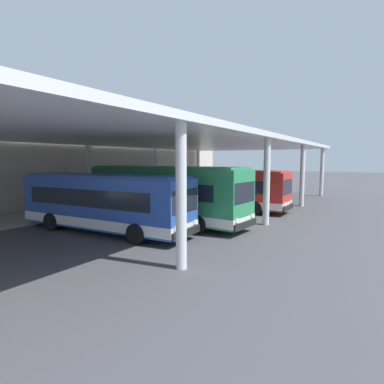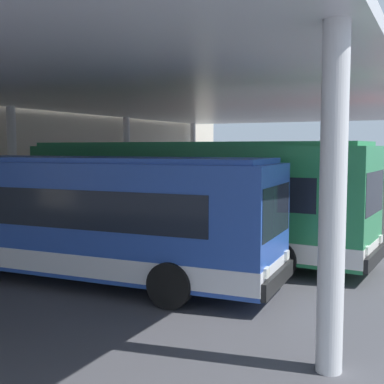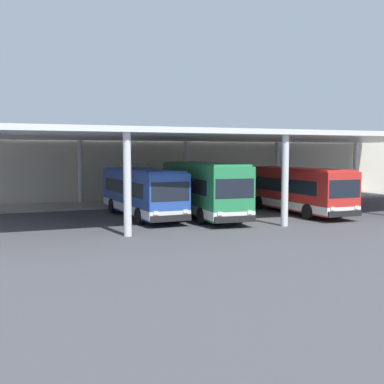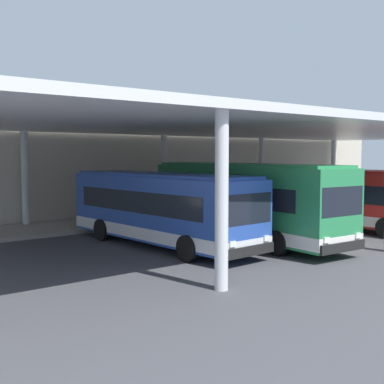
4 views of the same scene
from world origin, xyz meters
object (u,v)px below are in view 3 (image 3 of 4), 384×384
at_px(bench_waiting, 211,194).
at_px(banner_sign, 148,181).
at_px(bus_nearest_bay, 141,192).
at_px(bus_second_bay, 202,189).
at_px(bus_middle_bay, 295,189).
at_px(trash_bin, 188,195).

bearing_deg(bench_waiting, banner_sign, -171.48).
bearing_deg(bus_nearest_bay, bench_waiting, 41.90).
bearing_deg(bus_second_bay, bus_nearest_bay, 162.01).
xyz_separation_m(bus_second_bay, bus_middle_bay, (6.85, -0.66, -0.19)).
height_order(bus_nearest_bay, banner_sign, banner_sign).
xyz_separation_m(bus_nearest_bay, banner_sign, (2.39, 6.52, 0.32)).
height_order(bus_middle_bay, banner_sign, banner_sign).
height_order(bus_second_bay, banner_sign, bus_second_bay).
height_order(bus_middle_bay, bench_waiting, bus_middle_bay).
bearing_deg(bus_middle_bay, bus_second_bay, 174.51).
relative_size(bus_second_bay, banner_sign, 3.58).
distance_m(bus_second_bay, bench_waiting, 9.78).
relative_size(bench_waiting, banner_sign, 0.56).
distance_m(bus_nearest_bay, bus_second_bay, 4.03).
bearing_deg(banner_sign, bus_middle_bay, -45.47).
bearing_deg(bench_waiting, bus_middle_bay, -75.35).
distance_m(bus_second_bay, bus_middle_bay, 6.88).
height_order(trash_bin, banner_sign, banner_sign).
bearing_deg(bus_middle_bay, bench_waiting, 104.65).
height_order(bus_middle_bay, trash_bin, bus_middle_bay).
distance_m(bus_second_bay, banner_sign, 7.90).
relative_size(bus_middle_bay, bench_waiting, 5.86).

